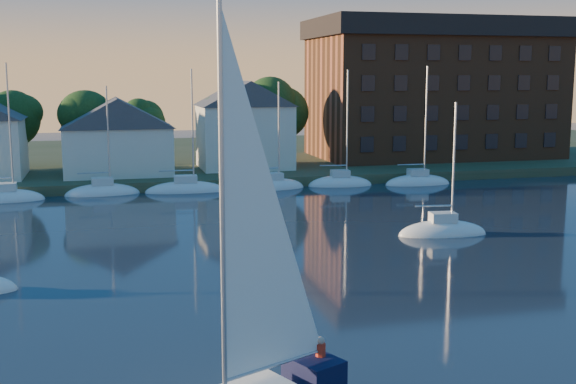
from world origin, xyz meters
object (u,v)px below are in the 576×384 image
object	(u,v)px
clubhouse_centre	(118,135)
clubhouse_east	(244,124)
drifting_sailboat_right	(442,234)
condo_block	(434,88)

from	to	relation	value
clubhouse_centre	clubhouse_east	xyz separation A→B (m)	(14.00, 2.00, 0.87)
clubhouse_east	drifting_sailboat_right	world-z (taller)	clubhouse_east
clubhouse_centre	drifting_sailboat_right	size ratio (longest dim) A/B	1.08
clubhouse_centre	clubhouse_east	size ratio (longest dim) A/B	1.10
clubhouse_east	drifting_sailboat_right	xyz separation A→B (m)	(7.98, -33.52, -5.90)
clubhouse_centre	condo_block	size ratio (longest dim) A/B	0.37
clubhouse_centre	condo_block	xyz separation A→B (m)	(40.00, 7.95, 4.66)
clubhouse_centre	clubhouse_east	distance (m)	14.17
condo_block	drifting_sailboat_right	bearing A→B (deg)	-114.54
condo_block	drifting_sailboat_right	xyz separation A→B (m)	(-18.02, -39.46, -9.69)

